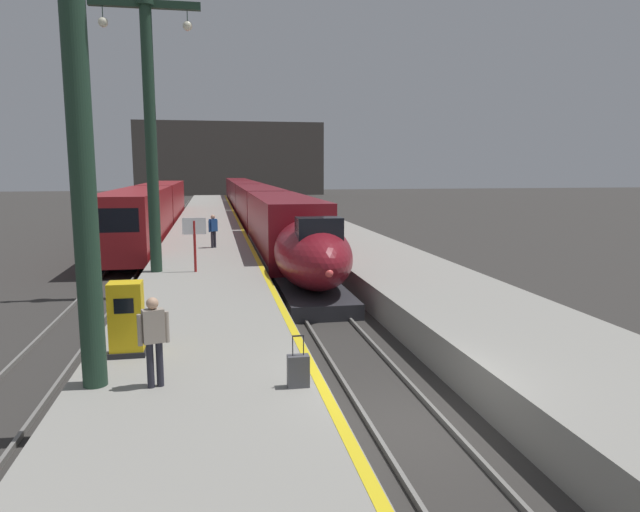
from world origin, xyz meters
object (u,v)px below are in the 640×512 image
at_px(passenger_near_edge, 154,335).
at_px(rolling_suitcase, 298,371).
at_px(station_column_near, 77,32).
at_px(passenger_mid_platform, 213,228).
at_px(regional_train_adjacent, 153,208).
at_px(highspeed_train_main, 252,201).
at_px(station_column_mid, 150,113).
at_px(departure_info_board, 194,234).
at_px(ticket_machine_yellow, 127,322).

distance_m(passenger_near_edge, rolling_suitcase, 2.72).
xyz_separation_m(station_column_near, passenger_mid_platform, (2.17, 18.66, -5.29)).
bearing_deg(regional_train_adjacent, highspeed_train_main, 50.34).
bearing_deg(passenger_mid_platform, station_column_near, -96.64).
xyz_separation_m(station_column_mid, passenger_mid_platform, (2.22, 6.56, -5.08)).
relative_size(regional_train_adjacent, passenger_near_edge, 21.66).
bearing_deg(departure_info_board, highspeed_train_main, 82.23).
relative_size(station_column_near, passenger_mid_platform, 6.15).
bearing_deg(station_column_near, passenger_mid_platform, 83.36).
relative_size(regional_train_adjacent, rolling_suitcase, 37.27).
distance_m(station_column_near, ticket_machine_yellow, 5.81).
distance_m(passenger_mid_platform, departure_info_board, 6.97).
relative_size(regional_train_adjacent, departure_info_board, 17.26).
xyz_separation_m(regional_train_adjacent, departure_info_board, (3.71, -22.43, 0.43)).
height_order(highspeed_train_main, regional_train_adjacent, regional_train_adjacent).
distance_m(regional_train_adjacent, passenger_mid_platform, 16.14).
xyz_separation_m(station_column_near, ticket_machine_yellow, (0.30, 1.72, -5.54)).
bearing_deg(passenger_mid_platform, passenger_near_edge, -93.36).
bearing_deg(rolling_suitcase, ticket_machine_yellow, 143.35).
bearing_deg(passenger_near_edge, departure_info_board, 88.12).
relative_size(station_column_mid, passenger_mid_platform, 6.04).
relative_size(station_column_near, passenger_near_edge, 6.15).
xyz_separation_m(station_column_mid, rolling_suitcase, (3.70, -12.88, -5.76)).
bearing_deg(station_column_mid, rolling_suitcase, -73.96).
relative_size(rolling_suitcase, ticket_machine_yellow, 0.61).
distance_m(highspeed_train_main, regional_train_adjacent, 12.69).
xyz_separation_m(passenger_near_edge, rolling_suitcase, (2.59, -0.48, -0.69)).
height_order(passenger_near_edge, departure_info_board, departure_info_board).
relative_size(station_column_mid, passenger_near_edge, 6.04).
relative_size(highspeed_train_main, station_column_near, 7.25).
height_order(highspeed_train_main, passenger_near_edge, highspeed_train_main).
xyz_separation_m(station_column_near, departure_info_board, (1.46, 11.75, -4.77)).
xyz_separation_m(highspeed_train_main, departure_info_board, (-4.39, -32.20, 0.58)).
bearing_deg(station_column_mid, regional_train_adjacent, 95.69).
relative_size(station_column_mid, ticket_machine_yellow, 6.38).
height_order(station_column_near, rolling_suitcase, station_column_near).
relative_size(highspeed_train_main, regional_train_adjacent, 2.06).
bearing_deg(departure_info_board, passenger_mid_platform, 84.07).
distance_m(highspeed_train_main, passenger_mid_platform, 25.56).
xyz_separation_m(regional_train_adjacent, passenger_mid_platform, (4.42, -15.52, -0.09)).
xyz_separation_m(highspeed_train_main, passenger_mid_platform, (-3.68, -25.29, 0.07)).
bearing_deg(station_column_near, regional_train_adjacent, 93.77).
bearing_deg(station_column_mid, passenger_near_edge, -84.87).
bearing_deg(regional_train_adjacent, rolling_suitcase, -80.42).
bearing_deg(station_column_mid, highspeed_train_main, 79.50).
distance_m(regional_train_adjacent, rolling_suitcase, 35.46).
bearing_deg(highspeed_train_main, regional_train_adjacent, -129.66).
bearing_deg(highspeed_train_main, station_column_mid, -100.50).
xyz_separation_m(passenger_mid_platform, departure_info_board, (-0.72, -6.91, 0.52)).
bearing_deg(regional_train_adjacent, station_column_near, -86.23).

